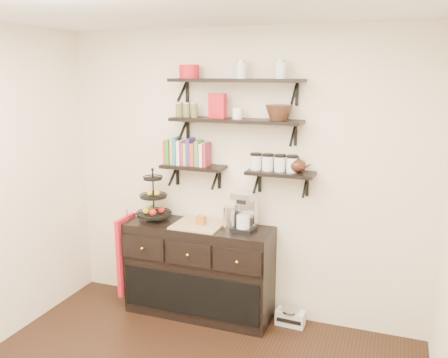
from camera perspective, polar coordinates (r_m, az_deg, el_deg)
back_wall at (r=4.45m, az=1.91°, el=0.34°), size 3.50×0.02×2.70m
shelf_top at (r=4.22m, az=1.43°, el=11.74°), size 1.20×0.27×0.23m
shelf_mid at (r=4.24m, az=1.40°, el=7.01°), size 1.20×0.27×0.23m
shelf_low_left at (r=4.47m, az=-3.67°, el=1.41°), size 0.60×0.25×0.23m
shelf_low_right at (r=4.21m, az=6.84°, el=0.62°), size 0.60×0.25×0.23m
cookbooks at (r=4.47m, az=-4.33°, el=3.17°), size 0.43×0.15×0.26m
glass_canisters at (r=4.20m, az=6.01°, el=1.84°), size 0.43×0.10×0.13m
sideboard at (r=4.63m, az=-3.01°, el=-10.87°), size 1.40×0.50×0.92m
fruit_stand at (r=4.62m, az=-8.41°, el=-2.91°), size 0.33×0.33×0.49m
candle at (r=4.44m, az=-2.77°, el=-4.96°), size 0.08×0.08×0.08m
coffee_maker at (r=4.29m, az=2.53°, el=-3.99°), size 0.22×0.21×0.36m
thermal_carafe at (r=4.31m, az=0.64°, el=-4.76°), size 0.11×0.11×0.22m
apron at (r=4.83m, az=-11.58°, el=-8.87°), size 0.04×0.33×0.77m
radio at (r=4.63m, az=7.99°, el=-16.12°), size 0.27×0.18×0.16m
recipe_box at (r=4.29m, az=-0.79°, el=8.80°), size 0.17×0.09×0.22m
walnut_bowl at (r=4.12m, az=6.63°, el=7.93°), size 0.24×0.24×0.13m
ramekins at (r=4.23m, az=1.64°, el=7.89°), size 0.09×0.09×0.10m
teapot at (r=4.16m, az=8.87°, el=1.74°), size 0.21×0.17×0.14m
red_pot at (r=4.38m, az=-4.20°, el=12.77°), size 0.18×0.18×0.12m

